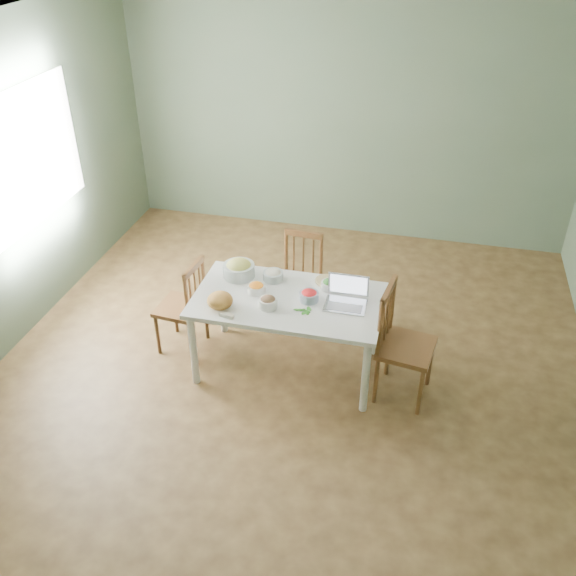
% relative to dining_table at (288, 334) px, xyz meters
% --- Properties ---
extents(floor, '(5.00, 5.00, 0.00)m').
position_rel_dining_table_xyz_m(floor, '(0.03, 0.13, -0.36)').
color(floor, '#432D18').
rests_on(floor, ground).
extents(ceiling, '(5.00, 5.00, 0.00)m').
position_rel_dining_table_xyz_m(ceiling, '(0.03, 0.13, 2.34)').
color(ceiling, white).
rests_on(ceiling, ground).
extents(wall_back, '(5.00, 0.00, 2.70)m').
position_rel_dining_table_xyz_m(wall_back, '(0.03, 2.63, 0.99)').
color(wall_back, '#5E7158').
rests_on(wall_back, ground).
extents(wall_front, '(5.00, 0.00, 2.70)m').
position_rel_dining_table_xyz_m(wall_front, '(0.03, -2.37, 0.99)').
color(wall_front, '#5E7158').
rests_on(wall_front, ground).
extents(wall_left, '(0.00, 5.00, 2.70)m').
position_rel_dining_table_xyz_m(wall_left, '(-2.47, 0.13, 0.99)').
color(wall_left, '#5E7158').
rests_on(wall_left, ground).
extents(window_left, '(0.04, 1.60, 1.20)m').
position_rel_dining_table_xyz_m(window_left, '(-2.45, 0.43, 1.14)').
color(window_left, white).
rests_on(window_left, ground).
extents(dining_table, '(1.52, 0.85, 0.71)m').
position_rel_dining_table_xyz_m(dining_table, '(0.00, 0.00, 0.00)').
color(dining_table, white).
rests_on(dining_table, floor).
extents(chair_far, '(0.42, 0.40, 0.89)m').
position_rel_dining_table_xyz_m(chair_far, '(-0.07, 0.67, 0.09)').
color(chair_far, brown).
rests_on(chair_far, floor).
extents(chair_left, '(0.40, 0.42, 0.88)m').
position_rel_dining_table_xyz_m(chair_left, '(-0.98, 0.07, 0.08)').
color(chair_left, brown).
rests_on(chair_left, floor).
extents(chair_right, '(0.48, 0.49, 0.98)m').
position_rel_dining_table_xyz_m(chair_right, '(0.98, -0.10, 0.14)').
color(chair_right, brown).
rests_on(chair_right, floor).
extents(bread_boule, '(0.26, 0.26, 0.13)m').
position_rel_dining_table_xyz_m(bread_boule, '(-0.49, -0.25, 0.42)').
color(bread_boule, '#B78B37').
rests_on(bread_boule, dining_table).
extents(butter_stick, '(0.12, 0.05, 0.03)m').
position_rel_dining_table_xyz_m(butter_stick, '(-0.40, -0.36, 0.37)').
color(butter_stick, '#F1E7CF').
rests_on(butter_stick, dining_table).
extents(bowl_squash, '(0.27, 0.27, 0.15)m').
position_rel_dining_table_xyz_m(bowl_squash, '(-0.48, 0.23, 0.43)').
color(bowl_squash, tan).
rests_on(bowl_squash, dining_table).
extents(bowl_carrot, '(0.19, 0.19, 0.08)m').
position_rel_dining_table_xyz_m(bowl_carrot, '(-0.27, 0.03, 0.40)').
color(bowl_carrot, orange).
rests_on(bowl_carrot, dining_table).
extents(bowl_onion, '(0.17, 0.17, 0.09)m').
position_rel_dining_table_xyz_m(bowl_onion, '(-0.19, 0.25, 0.40)').
color(bowl_onion, silver).
rests_on(bowl_onion, dining_table).
extents(bowl_mushroom, '(0.16, 0.16, 0.10)m').
position_rel_dining_table_xyz_m(bowl_mushroom, '(-0.12, -0.16, 0.40)').
color(bowl_mushroom, '#483522').
rests_on(bowl_mushroom, dining_table).
extents(bowl_redpep, '(0.16, 0.16, 0.09)m').
position_rel_dining_table_xyz_m(bowl_redpep, '(0.17, 0.01, 0.40)').
color(bowl_redpep, red).
rests_on(bowl_redpep, dining_table).
extents(bowl_broccoli, '(0.14, 0.14, 0.08)m').
position_rel_dining_table_xyz_m(bowl_broccoli, '(0.29, 0.22, 0.40)').
color(bowl_broccoli, '#144B13').
rests_on(bowl_broccoli, dining_table).
extents(flatbread, '(0.23, 0.23, 0.02)m').
position_rel_dining_table_xyz_m(flatbread, '(0.26, 0.32, 0.36)').
color(flatbread, '#D0B786').
rests_on(flatbread, dining_table).
extents(basil_bunch, '(0.17, 0.17, 0.02)m').
position_rel_dining_table_xyz_m(basil_bunch, '(0.15, -0.14, 0.36)').
color(basil_bunch, '#205C12').
rests_on(basil_bunch, dining_table).
extents(laptop, '(0.33, 0.27, 0.23)m').
position_rel_dining_table_xyz_m(laptop, '(0.46, -0.00, 0.47)').
color(laptop, '#BABAC0').
rests_on(laptop, dining_table).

